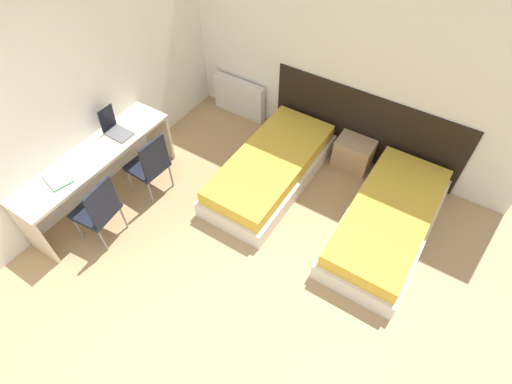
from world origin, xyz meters
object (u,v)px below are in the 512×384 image
(bed_near_window, at_px, (271,169))
(laptop, at_px, (115,128))
(bed_near_door, at_px, (387,222))
(chair_near_laptop, at_px, (150,164))
(nightstand, at_px, (353,154))
(chair_near_notebook, at_px, (98,209))

(bed_near_window, distance_m, laptop, 1.97)
(bed_near_door, distance_m, chair_near_laptop, 2.89)
(bed_near_window, bearing_deg, laptop, -149.48)
(bed_near_door, distance_m, nightstand, 1.15)
(chair_near_laptop, relative_size, chair_near_notebook, 1.00)
(bed_near_window, height_order, bed_near_door, same)
(bed_near_door, xyz_separation_m, chair_near_notebook, (-2.72, -1.78, 0.29))
(bed_near_door, bearing_deg, laptop, -163.40)
(chair_near_notebook, height_order, laptop, laptop)
(nightstand, distance_m, laptop, 3.05)
(bed_near_door, bearing_deg, nightstand, 133.11)
(bed_near_door, height_order, chair_near_laptop, chair_near_laptop)
(bed_near_window, distance_m, nightstand, 1.15)
(chair_near_laptop, xyz_separation_m, laptop, (-0.47, 0.00, 0.34))
(bed_near_door, bearing_deg, chair_near_notebook, -146.75)
(chair_near_notebook, relative_size, laptop, 2.74)
(chair_near_notebook, bearing_deg, chair_near_laptop, 84.43)
(chair_near_laptop, relative_size, laptop, 2.74)
(chair_near_notebook, bearing_deg, bed_near_window, 51.73)
(laptop, bearing_deg, bed_near_door, 17.39)
(bed_near_window, relative_size, bed_near_door, 1.00)
(chair_near_notebook, xyz_separation_m, laptop, (-0.47, 0.83, 0.34))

